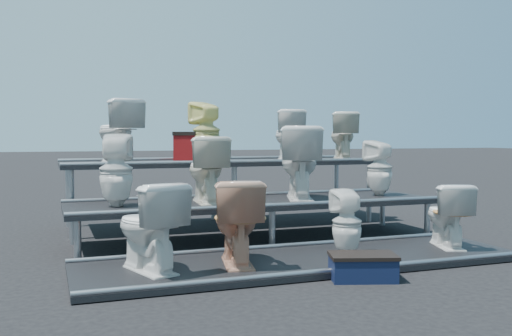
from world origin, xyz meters
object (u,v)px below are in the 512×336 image
object	(u,v)px
toilet_5	(206,170)
step_stool	(363,269)
toilet_0	(149,227)
toilet_10	(288,135)
toilet_4	(116,170)
toilet_2	(347,222)
toilet_9	(206,131)
red_crate	(193,148)
toilet_8	(118,131)
toilet_7	(379,168)
toilet_6	(299,163)
toilet_3	(447,215)
toilet_11	(343,136)
toilet_1	(237,222)

from	to	relation	value
toilet_5	step_stool	xyz separation A→B (m)	(0.80, -1.98, -0.73)
toilet_0	toilet_10	world-z (taller)	toilet_10
toilet_4	toilet_2	bearing A→B (deg)	160.96
toilet_0	toilet_9	bearing A→B (deg)	-132.62
red_crate	toilet_8	bearing A→B (deg)	-150.02
toilet_4	red_crate	xyz separation A→B (m)	(1.18, 1.45, 0.19)
step_stool	toilet_7	bearing A→B (deg)	72.69
toilet_4	toilet_6	size ratio (longest dim) A/B	0.90
toilet_4	toilet_8	size ratio (longest dim) A/B	0.97
toilet_5	toilet_9	distance (m)	1.42
toilet_3	toilet_10	bearing A→B (deg)	-57.52
toilet_3	toilet_10	size ratio (longest dim) A/B	0.94
red_crate	step_stool	size ratio (longest dim) A/B	0.90
toilet_7	toilet_10	bearing A→B (deg)	-79.34
toilet_9	toilet_7	bearing A→B (deg)	120.88
toilet_11	red_crate	world-z (taller)	toilet_11
toilet_5	toilet_8	distance (m)	1.59
toilet_6	toilet_10	xyz separation A→B (m)	(0.42, 1.30, 0.32)
toilet_5	toilet_6	xyz separation A→B (m)	(1.12, 0.00, 0.06)
toilet_0	toilet_6	xyz separation A→B (m)	(1.98, 1.30, 0.45)
toilet_4	red_crate	size ratio (longest dim) A/B	1.60
toilet_10	step_stool	size ratio (longest dim) A/B	1.32
toilet_11	toilet_1	bearing A→B (deg)	65.99
toilet_9	red_crate	distance (m)	0.31
toilet_3	toilet_11	world-z (taller)	toilet_11
red_crate	toilet_1	bearing A→B (deg)	-74.47
step_stool	toilet_0	bearing A→B (deg)	176.01
red_crate	toilet_5	bearing A→B (deg)	-76.71
toilet_4	step_stool	size ratio (longest dim) A/B	1.45
toilet_6	red_crate	world-z (taller)	toilet_6
toilet_6	toilet_7	xyz separation A→B (m)	(1.09, 0.00, -0.08)
toilet_5	toilet_11	size ratio (longest dim) A/B	1.08
toilet_1	toilet_2	bearing A→B (deg)	-168.35
toilet_2	step_stool	size ratio (longest dim) A/B	1.19
toilet_10	toilet_8	bearing A→B (deg)	12.70
toilet_3	toilet_8	size ratio (longest dim) A/B	0.83
toilet_4	toilet_5	world-z (taller)	toilet_4
toilet_0	toilet_4	bearing A→B (deg)	-102.62
toilet_1	toilet_2	distance (m)	1.11
toilet_3	toilet_6	distance (m)	1.75
toilet_7	red_crate	size ratio (longest dim) A/B	1.44
toilet_1	toilet_4	xyz separation A→B (m)	(-0.89, 1.30, 0.40)
toilet_1	toilet_9	distance (m)	2.76
toilet_1	toilet_10	world-z (taller)	toilet_10
toilet_2	toilet_10	xyz separation A→B (m)	(0.51, 2.60, 0.83)
toilet_0	toilet_9	distance (m)	2.98
toilet_9	toilet_6	bearing A→B (deg)	96.45
toilet_5	toilet_4	bearing A→B (deg)	4.06
toilet_1	step_stool	world-z (taller)	toilet_1
toilet_1	red_crate	distance (m)	2.83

